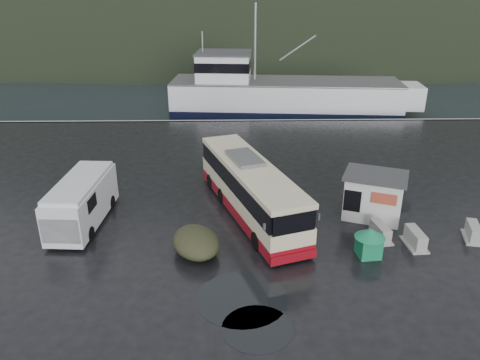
{
  "coord_description": "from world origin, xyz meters",
  "views": [
    {
      "loc": [
        -0.16,
        -21.2,
        11.89
      ],
      "look_at": [
        0.32,
        2.39,
        1.7
      ],
      "focal_mm": 35.0,
      "sensor_mm": 36.0,
      "label": 1
    }
  ],
  "objects_px": {
    "white_van": "(85,223)",
    "waste_bin_right": "(291,243)",
    "dome_tent": "(196,253)",
    "coach_bus": "(250,213)",
    "waste_bin_left": "(368,255)",
    "jersey_barrier_c": "(472,239)",
    "jersey_barrier_a": "(414,246)",
    "fishing_trawler": "(285,100)",
    "ticket_kiosk": "(371,216)",
    "jersey_barrier_b": "(379,239)"
  },
  "relations": [
    {
      "from": "fishing_trawler",
      "to": "white_van",
      "type": "bearing_deg",
      "value": -111.86
    },
    {
      "from": "waste_bin_left",
      "to": "jersey_barrier_c",
      "type": "bearing_deg",
      "value": 14.3
    },
    {
      "from": "jersey_barrier_c",
      "to": "jersey_barrier_b",
      "type": "bearing_deg",
      "value": 178.83
    },
    {
      "from": "fishing_trawler",
      "to": "jersey_barrier_c",
      "type": "bearing_deg",
      "value": -73.1
    },
    {
      "from": "dome_tent",
      "to": "white_van",
      "type": "bearing_deg",
      "value": 153.35
    },
    {
      "from": "jersey_barrier_c",
      "to": "fishing_trawler",
      "type": "xyz_separation_m",
      "value": [
        -6.16,
        28.91,
        0.0
      ]
    },
    {
      "from": "ticket_kiosk",
      "to": "jersey_barrier_b",
      "type": "distance_m",
      "value": 2.37
    },
    {
      "from": "jersey_barrier_a",
      "to": "jersey_barrier_b",
      "type": "bearing_deg",
      "value": 154.94
    },
    {
      "from": "dome_tent",
      "to": "ticket_kiosk",
      "type": "height_order",
      "value": "ticket_kiosk"
    },
    {
      "from": "jersey_barrier_a",
      "to": "waste_bin_left",
      "type": "bearing_deg",
      "value": -161.67
    },
    {
      "from": "jersey_barrier_a",
      "to": "fishing_trawler",
      "type": "bearing_deg",
      "value": 95.91
    },
    {
      "from": "white_van",
      "to": "jersey_barrier_b",
      "type": "distance_m",
      "value": 15.22
    },
    {
      "from": "white_van",
      "to": "dome_tent",
      "type": "distance_m",
      "value": 6.8
    },
    {
      "from": "waste_bin_left",
      "to": "jersey_barrier_a",
      "type": "distance_m",
      "value": 2.62
    },
    {
      "from": "jersey_barrier_b",
      "to": "jersey_barrier_c",
      "type": "relative_size",
      "value": 1.0
    },
    {
      "from": "coach_bus",
      "to": "ticket_kiosk",
      "type": "distance_m",
      "value": 6.59
    },
    {
      "from": "waste_bin_left",
      "to": "ticket_kiosk",
      "type": "distance_m",
      "value": 4.07
    },
    {
      "from": "white_van",
      "to": "waste_bin_right",
      "type": "height_order",
      "value": "white_van"
    },
    {
      "from": "dome_tent",
      "to": "ticket_kiosk",
      "type": "bearing_deg",
      "value": 20.49
    },
    {
      "from": "fishing_trawler",
      "to": "jersey_barrier_a",
      "type": "bearing_deg",
      "value": -79.22
    },
    {
      "from": "coach_bus",
      "to": "waste_bin_right",
      "type": "xyz_separation_m",
      "value": [
        1.87,
        -3.23,
        0.0
      ]
    },
    {
      "from": "dome_tent",
      "to": "jersey_barrier_c",
      "type": "bearing_deg",
      "value": 4.24
    },
    {
      "from": "waste_bin_right",
      "to": "fishing_trawler",
      "type": "bearing_deg",
      "value": 84.35
    },
    {
      "from": "jersey_barrier_c",
      "to": "fishing_trawler",
      "type": "distance_m",
      "value": 29.56
    },
    {
      "from": "waste_bin_right",
      "to": "jersey_barrier_c",
      "type": "xyz_separation_m",
      "value": [
        9.04,
        0.26,
        0.0
      ]
    },
    {
      "from": "jersey_barrier_c",
      "to": "ticket_kiosk",
      "type": "bearing_deg",
      "value": 150.55
    },
    {
      "from": "jersey_barrier_a",
      "to": "jersey_barrier_b",
      "type": "xyz_separation_m",
      "value": [
        -1.49,
        0.7,
        0.0
      ]
    },
    {
      "from": "white_van",
      "to": "dome_tent",
      "type": "relative_size",
      "value": 2.05
    },
    {
      "from": "waste_bin_left",
      "to": "dome_tent",
      "type": "bearing_deg",
      "value": 177.03
    },
    {
      "from": "jersey_barrier_a",
      "to": "fishing_trawler",
      "type": "distance_m",
      "value": 29.67
    },
    {
      "from": "coach_bus",
      "to": "jersey_barrier_b",
      "type": "height_order",
      "value": "coach_bus"
    },
    {
      "from": "ticket_kiosk",
      "to": "fishing_trawler",
      "type": "distance_m",
      "value": 26.52
    },
    {
      "from": "waste_bin_right",
      "to": "jersey_barrier_b",
      "type": "xyz_separation_m",
      "value": [
        4.45,
        0.36,
        0.0
      ]
    },
    {
      "from": "white_van",
      "to": "fishing_trawler",
      "type": "height_order",
      "value": "fishing_trawler"
    },
    {
      "from": "coach_bus",
      "to": "waste_bin_left",
      "type": "relative_size",
      "value": 7.64
    },
    {
      "from": "dome_tent",
      "to": "fishing_trawler",
      "type": "xyz_separation_m",
      "value": [
        7.45,
        29.92,
        0.0
      ]
    },
    {
      "from": "coach_bus",
      "to": "waste_bin_left",
      "type": "xyz_separation_m",
      "value": [
        5.32,
        -4.39,
        0.0
      ]
    },
    {
      "from": "coach_bus",
      "to": "ticket_kiosk",
      "type": "xyz_separation_m",
      "value": [
        6.57,
        -0.51,
        0.0
      ]
    },
    {
      "from": "waste_bin_right",
      "to": "dome_tent",
      "type": "bearing_deg",
      "value": -170.71
    },
    {
      "from": "coach_bus",
      "to": "ticket_kiosk",
      "type": "relative_size",
      "value": 3.4
    },
    {
      "from": "white_van",
      "to": "ticket_kiosk",
      "type": "distance_m",
      "value": 15.35
    },
    {
      "from": "dome_tent",
      "to": "jersey_barrier_c",
      "type": "xyz_separation_m",
      "value": [
        13.61,
        1.01,
        0.0
      ]
    },
    {
      "from": "waste_bin_left",
      "to": "white_van",
      "type": "bearing_deg",
      "value": 166.18
    },
    {
      "from": "jersey_barrier_a",
      "to": "dome_tent",
      "type": "bearing_deg",
      "value": -177.77
    },
    {
      "from": "coach_bus",
      "to": "fishing_trawler",
      "type": "bearing_deg",
      "value": 60.7
    },
    {
      "from": "dome_tent",
      "to": "jersey_barrier_b",
      "type": "height_order",
      "value": "dome_tent"
    },
    {
      "from": "ticket_kiosk",
      "to": "jersey_barrier_a",
      "type": "bearing_deg",
      "value": -45.96
    },
    {
      "from": "waste_bin_left",
      "to": "jersey_barrier_c",
      "type": "height_order",
      "value": "waste_bin_left"
    },
    {
      "from": "coach_bus",
      "to": "white_van",
      "type": "relative_size",
      "value": 1.81
    },
    {
      "from": "jersey_barrier_b",
      "to": "coach_bus",
      "type": "bearing_deg",
      "value": 155.56
    }
  ]
}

